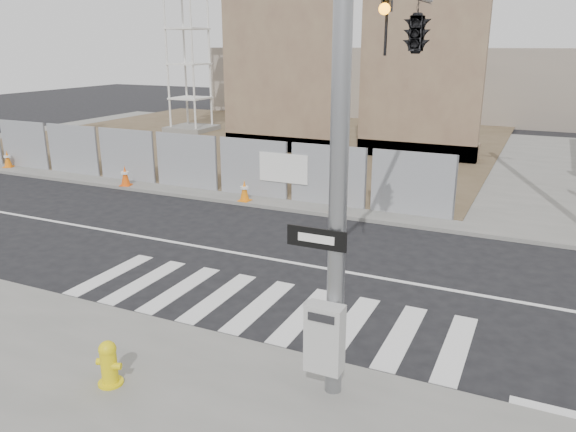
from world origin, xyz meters
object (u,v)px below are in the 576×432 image
at_px(traffic_cone_d, 336,203).
at_px(fire_hydrant, 109,363).
at_px(signal_pole, 395,72).
at_px(traffic_cone_c, 244,191).
at_px(traffic_cone_b, 125,176).
at_px(traffic_cone_a, 7,159).

bearing_deg(traffic_cone_d, fire_hydrant, -89.57).
bearing_deg(signal_pole, traffic_cone_c, 136.55).
bearing_deg(traffic_cone_c, fire_hydrant, -71.90).
xyz_separation_m(signal_pole, traffic_cone_d, (-3.31, 6.27, -4.35)).
height_order(signal_pole, traffic_cone_b, signal_pole).
relative_size(fire_hydrant, traffic_cone_a, 1.01).
relative_size(signal_pole, traffic_cone_d, 11.10).
distance_m(fire_hydrant, traffic_cone_d, 10.35).
bearing_deg(traffic_cone_d, traffic_cone_a, 178.30).
height_order(traffic_cone_b, traffic_cone_c, traffic_cone_b).
xyz_separation_m(signal_pole, traffic_cone_c, (-6.61, 6.27, -4.31)).
bearing_deg(fire_hydrant, traffic_cone_a, 123.31).
distance_m(traffic_cone_b, traffic_cone_d, 8.46).
xyz_separation_m(traffic_cone_c, traffic_cone_d, (3.31, 0.00, -0.05)).
distance_m(signal_pole, fire_hydrant, 6.75).
distance_m(signal_pole, traffic_cone_a, 20.28).
xyz_separation_m(fire_hydrant, traffic_cone_a, (-15.42, 10.81, -0.01)).
height_order(traffic_cone_b, traffic_cone_d, traffic_cone_b).
relative_size(fire_hydrant, traffic_cone_d, 1.18).
height_order(traffic_cone_a, traffic_cone_d, traffic_cone_a).
height_order(traffic_cone_a, traffic_cone_c, traffic_cone_a).
xyz_separation_m(fire_hydrant, traffic_cone_d, (-0.08, 10.35, -0.06)).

